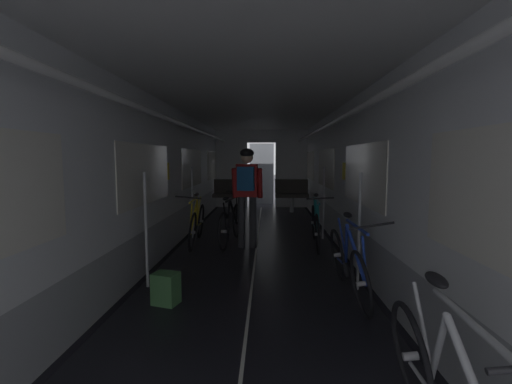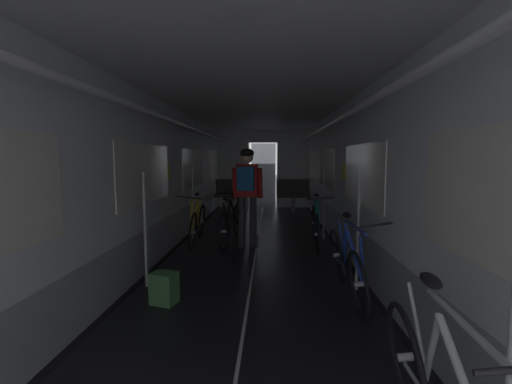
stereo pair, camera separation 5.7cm
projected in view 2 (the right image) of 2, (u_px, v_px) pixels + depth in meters
train_car_shell at (256, 150)px, 5.51m from camera, size 3.14×12.34×2.57m
bench_seat_far_left at (231, 192)px, 10.10m from camera, size 0.98×0.51×0.95m
bench_seat_far_right at (293, 192)px, 10.03m from camera, size 0.98×0.51×0.95m
bicycle_teal at (316, 225)px, 6.11m from camera, size 0.44×1.69×0.94m
bicycle_blue at (347, 263)px, 3.90m from camera, size 0.44×1.69×0.96m
bicycle_yellow at (197, 223)px, 6.28m from camera, size 0.44×1.69×0.95m
person_cyclist_aisle at (247, 187)px, 5.96m from camera, size 0.54×0.41×1.73m
bicycle_black_in_aisle at (231, 223)px, 6.30m from camera, size 0.44×1.68×0.94m
backpack_on_floor at (164, 288)px, 3.72m from camera, size 0.31×0.27×0.34m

